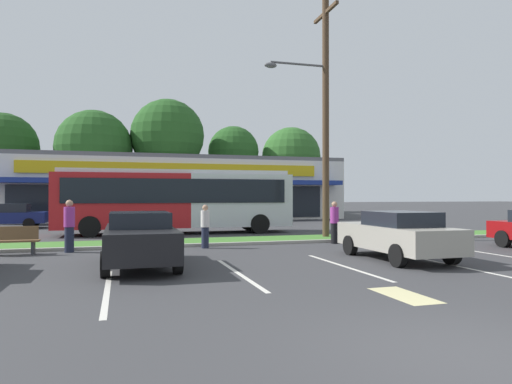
{
  "coord_description": "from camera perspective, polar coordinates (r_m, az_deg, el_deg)",
  "views": [
    {
      "loc": [
        -4.12,
        -4.54,
        1.95
      ],
      "look_at": [
        2.61,
        18.1,
        2.14
      ],
      "focal_mm": 31.95,
      "sensor_mm": 36.0,
      "label": 1
    }
  ],
  "objects": [
    {
      "name": "ground_plane",
      "position": [
        6.43,
        25.71,
        -18.05
      ],
      "size": [
        240.0,
        240.0,
        0.0
      ],
      "primitive_type": "plane",
      "color": "#38383A"
    },
    {
      "name": "grass_median",
      "position": [
        19.09,
        -4.04,
        -6.14
      ],
      "size": [
        56.0,
        2.2,
        0.12
      ],
      "primitive_type": "cube",
      "color": "#427A2D",
      "rests_on": "ground_plane"
    },
    {
      "name": "curb_lip",
      "position": [
        17.9,
        -3.19,
        -6.52
      ],
      "size": [
        56.0,
        0.24,
        0.12
      ],
      "primitive_type": "cube",
      "color": "#99968C",
      "rests_on": "ground_plane"
    },
    {
      "name": "parking_stripe_0",
      "position": [
        10.09,
        -18.13,
        -11.55
      ],
      "size": [
        0.12,
        4.8,
        0.01
      ],
      "primitive_type": "cube",
      "color": "silver",
      "rests_on": "ground_plane"
    },
    {
      "name": "parking_stripe_1",
      "position": [
        11.55,
        -2.17,
        -10.16
      ],
      "size": [
        0.12,
        4.8,
        0.01
      ],
      "primitive_type": "cube",
      "color": "silver",
      "rests_on": "ground_plane"
    },
    {
      "name": "parking_stripe_2",
      "position": [
        12.9,
        11.05,
        -9.13
      ],
      "size": [
        0.12,
        4.8,
        0.01
      ],
      "primitive_type": "cube",
      "color": "silver",
      "rests_on": "ground_plane"
    },
    {
      "name": "parking_stripe_3",
      "position": [
        13.82,
        24.1,
        -8.51
      ],
      "size": [
        0.12,
        4.8,
        0.01
      ],
      "primitive_type": "cube",
      "color": "silver",
      "rests_on": "ground_plane"
    },
    {
      "name": "parking_stripe_4",
      "position": [
        17.39,
        26.96,
        -6.83
      ],
      "size": [
        0.12,
        4.8,
        0.01
      ],
      "primitive_type": "cube",
      "color": "silver",
      "rests_on": "ground_plane"
    },
    {
      "name": "lot_arrow",
      "position": [
        9.55,
        18.07,
        -12.19
      ],
      "size": [
        0.7,
        1.6,
        0.01
      ],
      "primitive_type": "cube",
      "color": "beige",
      "rests_on": "ground_plane"
    },
    {
      "name": "storefront_building",
      "position": [
        41.09,
        -10.8,
        0.41
      ],
      "size": [
        27.86,
        14.04,
        5.14
      ],
      "color": "silver",
      "rests_on": "ground_plane"
    },
    {
      "name": "tree_left",
      "position": [
        51.9,
        -29.16,
        4.9
      ],
      "size": [
        6.87,
        6.87,
        10.19
      ],
      "color": "#473323",
      "rests_on": "ground_plane"
    },
    {
      "name": "tree_mid_left",
      "position": [
        49.29,
        -19.64,
        5.21
      ],
      "size": [
        7.68,
        7.68,
        10.64
      ],
      "color": "#473323",
      "rests_on": "ground_plane"
    },
    {
      "name": "tree_mid",
      "position": [
        49.57,
        -11.01,
        6.9
      ],
      "size": [
        7.75,
        7.75,
        12.18
      ],
      "color": "#473323",
      "rests_on": "ground_plane"
    },
    {
      "name": "tree_mid_right",
      "position": [
        52.42,
        -2.85,
        5.06
      ],
      "size": [
        5.8,
        5.8,
        9.92
      ],
      "color": "#473323",
      "rests_on": "ground_plane"
    },
    {
      "name": "tree_right",
      "position": [
        54.35,
        4.43,
        4.43
      ],
      "size": [
        6.95,
        6.95,
        10.07
      ],
      "color": "#473323",
      "rests_on": "ground_plane"
    },
    {
      "name": "utility_pole",
      "position": [
        20.96,
        8.38,
        10.0
      ],
      "size": [
        3.03,
        2.4,
        10.8
      ],
      "color": "#4C3826",
      "rests_on": "ground_plane"
    },
    {
      "name": "city_bus",
      "position": [
        23.79,
        -9.89,
        -0.9
      ],
      "size": [
        11.88,
        2.91,
        3.25
      ],
      "rotation": [
        0.0,
        0.0,
        -0.03
      ],
      "color": "#AD191E",
      "rests_on": "ground_plane"
    },
    {
      "name": "bus_stop_bench",
      "position": [
        16.97,
        -28.2,
        -5.29
      ],
      "size": [
        1.6,
        0.45,
        0.95
      ],
      "rotation": [
        0.0,
        0.0,
        3.14
      ],
      "color": "brown",
      "rests_on": "ground_plane"
    },
    {
      "name": "car_0",
      "position": [
        30.64,
        -10.03,
        -2.61
      ],
      "size": [
        4.74,
        1.92,
        1.54
      ],
      "color": "slate",
      "rests_on": "ground_plane"
    },
    {
      "name": "car_3",
      "position": [
        30.77,
        -28.69,
        -2.63
      ],
      "size": [
        4.4,
        1.94,
        1.47
      ],
      "rotation": [
        0.0,
        0.0,
        3.14
      ],
      "color": "navy",
      "rests_on": "ground_plane"
    },
    {
      "name": "car_4",
      "position": [
        12.9,
        -14.33,
        -5.64
      ],
      "size": [
        1.93,
        4.56,
        1.49
      ],
      "rotation": [
        0.0,
        0.0,
        -1.57
      ],
      "color": "black",
      "rests_on": "ground_plane"
    },
    {
      "name": "car_5",
      "position": [
        14.57,
        17.33,
        -5.09
      ],
      "size": [
        1.95,
        4.34,
        1.47
      ],
      "rotation": [
        0.0,
        0.0,
        1.57
      ],
      "color": "#9E998C",
      "rests_on": "ground_plane"
    },
    {
      "name": "pedestrian_near_bench",
      "position": [
        18.81,
        9.8,
        -3.77
      ],
      "size": [
        0.35,
        0.35,
        1.71
      ],
      "rotation": [
        0.0,
        0.0,
        2.16
      ],
      "color": "black",
      "rests_on": "ground_plane"
    },
    {
      "name": "pedestrian_by_pole",
      "position": [
        16.94,
        -22.34,
        -3.96
      ],
      "size": [
        0.36,
        0.36,
        1.8
      ],
      "rotation": [
        0.0,
        0.0,
        4.54
      ],
      "color": "#1E2338",
      "rests_on": "ground_plane"
    },
    {
      "name": "pedestrian_mid",
      "position": [
        17.05,
        -6.39,
        -4.29
      ],
      "size": [
        0.32,
        0.32,
        1.61
      ],
      "rotation": [
        0.0,
        0.0,
        5.58
      ],
      "color": "#1E2338",
      "rests_on": "ground_plane"
    }
  ]
}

